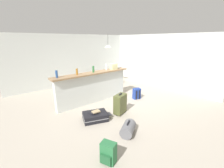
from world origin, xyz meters
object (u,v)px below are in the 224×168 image
at_px(suitcase_flat_black, 95,116).
at_px(suitcase_upright_olive, 120,104).
at_px(dining_chair_near_partition, 111,78).
at_px(book_stack, 95,112).
at_px(bottle_blue, 57,74).
at_px(backpack_green, 108,153).
at_px(bottle_white, 106,67).
at_px(backpack_blue, 136,94).
at_px(bottle_green, 93,69).
at_px(dining_table, 106,73).
at_px(bottle_clear, 119,65).
at_px(bottle_amber, 77,72).
at_px(duffel_bag_grey, 128,129).
at_px(pendant_lamp, 108,46).
at_px(grocery_bag, 114,67).

bearing_deg(suitcase_flat_black, suitcase_upright_olive, -10.70).
bearing_deg(dining_chair_near_partition, book_stack, -137.41).
relative_size(bottle_blue, backpack_green, 0.54).
relative_size(bottle_white, backpack_blue, 0.59).
bearing_deg(dining_chair_near_partition, bottle_green, -149.27).
relative_size(bottle_green, dining_table, 0.21).
relative_size(bottle_blue, bottle_clear, 0.96).
height_order(bottle_amber, suitcase_flat_black, bottle_amber).
distance_m(suitcase_flat_black, duffel_bag_grey, 1.11).
bearing_deg(backpack_blue, duffel_bag_grey, -142.84).
bearing_deg(bottle_white, backpack_green, -126.45).
bearing_deg(bottle_amber, backpack_green, -105.37).
distance_m(bottle_amber, dining_table, 2.65).
height_order(dining_table, pendant_lamp, pendant_lamp).
xyz_separation_m(suitcase_upright_olive, duffel_bag_grey, (-0.56, -0.92, -0.18)).
distance_m(bottle_amber, suitcase_flat_black, 1.61).
bearing_deg(bottle_green, bottle_clear, 0.66).
distance_m(dining_table, suitcase_upright_olive, 3.06).
distance_m(bottle_clear, dining_table, 1.54).
bearing_deg(duffel_bag_grey, backpack_green, -157.18).
height_order(suitcase_upright_olive, duffel_bag_grey, suitcase_upright_olive).
relative_size(suitcase_upright_olive, backpack_blue, 1.60).
height_order(bottle_clear, grocery_bag, bottle_clear).
relative_size(dining_chair_near_partition, book_stack, 3.35).
height_order(backpack_green, backpack_blue, same).
xyz_separation_m(bottle_amber, duffel_bag_grey, (0.19, -2.23, -1.08)).
xyz_separation_m(suitcase_flat_black, duffel_bag_grey, (0.26, -1.08, 0.04)).
bearing_deg(backpack_green, backpack_blue, 32.97).
bearing_deg(dining_chair_near_partition, suitcase_upright_olive, -122.11).
bearing_deg(duffel_bag_grey, grocery_bag, 58.56).
height_order(bottle_white, grocery_bag, bottle_white).
relative_size(bottle_clear, duffel_bag_grey, 0.42).
xyz_separation_m(bottle_blue, book_stack, (0.58, -1.18, -0.99)).
xyz_separation_m(bottle_green, suitcase_flat_black, (-0.69, -1.13, -1.13)).
xyz_separation_m(bottle_blue, backpack_blue, (2.73, -0.83, -1.04)).
bearing_deg(book_stack, bottle_clear, 30.73).
relative_size(dining_chair_near_partition, suitcase_upright_olive, 1.39).
bearing_deg(duffel_bag_grey, bottle_white, 65.19).
distance_m(bottle_amber, book_stack, 1.51).
height_order(dining_chair_near_partition, book_stack, dining_chair_near_partition).
bearing_deg(pendant_lamp, bottle_white, -129.63).
relative_size(dining_chair_near_partition, pendant_lamp, 1.39).
bearing_deg(bottle_white, bottle_clear, -3.59).
bearing_deg(bottle_blue, suitcase_flat_black, -63.82).
distance_m(bottle_white, suitcase_flat_black, 2.10).
xyz_separation_m(bottle_amber, pendant_lamp, (2.28, 1.29, 0.71)).
bearing_deg(suitcase_flat_black, backpack_green, -113.99).
relative_size(dining_table, backpack_blue, 2.62).
xyz_separation_m(bottle_white, backpack_blue, (0.84, -0.83, -1.05)).
distance_m(dining_chair_near_partition, duffel_bag_grey, 3.67).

